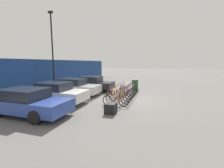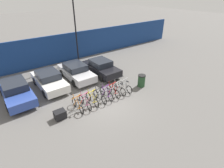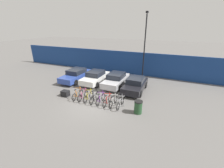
{
  "view_description": "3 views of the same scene",
  "coord_description": "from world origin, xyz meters",
  "px_view_note": "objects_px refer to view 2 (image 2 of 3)",
  "views": [
    {
      "loc": [
        -10.71,
        -2.08,
        2.71
      ],
      "look_at": [
        1.38,
        1.82,
        0.89
      ],
      "focal_mm": 24.0,
      "sensor_mm": 36.0,
      "label": 1
    },
    {
      "loc": [
        -5.9,
        -8.53,
        7.28
      ],
      "look_at": [
        1.37,
        1.08,
        0.64
      ],
      "focal_mm": 28.0,
      "sensor_mm": 36.0,
      "label": 2
    },
    {
      "loc": [
        5.92,
        -9.67,
        6.35
      ],
      "look_at": [
        0.86,
        2.04,
        1.28
      ],
      "focal_mm": 24.0,
      "sensor_mm": 36.0,
      "label": 3
    }
  ],
  "objects_px": {
    "bicycle_black": "(100,96)",
    "car_black": "(101,67)",
    "car_white": "(49,80)",
    "bike_rack": "(102,93)",
    "bicycle_silver": "(125,86)",
    "cargo_crate": "(60,115)",
    "bicycle_orange": "(78,105)",
    "car_silver": "(76,71)",
    "bicycle_red": "(113,91)",
    "trash_bin": "(141,81)",
    "bicycle_yellow": "(92,99)",
    "bicycle_pink": "(85,102)",
    "bicycle_white": "(119,89)",
    "car_blue": "(16,91)",
    "lamp_post": "(75,22)",
    "bicycle_purple": "(106,94)"
  },
  "relations": [
    {
      "from": "car_white",
      "to": "bike_rack",
      "type": "bearing_deg",
      "value": -57.58
    },
    {
      "from": "bicycle_black",
      "to": "bicycle_pink",
      "type": "bearing_deg",
      "value": 179.13
    },
    {
      "from": "car_white",
      "to": "car_silver",
      "type": "bearing_deg",
      "value": 3.78
    },
    {
      "from": "bicycle_silver",
      "to": "lamp_post",
      "type": "bearing_deg",
      "value": 91.93
    },
    {
      "from": "bicycle_pink",
      "to": "bicycle_red",
      "type": "bearing_deg",
      "value": -2.75
    },
    {
      "from": "bicycle_orange",
      "to": "trash_bin",
      "type": "relative_size",
      "value": 1.66
    },
    {
      "from": "bicycle_orange",
      "to": "bicycle_red",
      "type": "xyz_separation_m",
      "value": [
        3.03,
        0.0,
        0.0
      ]
    },
    {
      "from": "bike_rack",
      "to": "car_silver",
      "type": "xyz_separation_m",
      "value": [
        -0.01,
        4.14,
        0.19
      ]
    },
    {
      "from": "bike_rack",
      "to": "bicycle_white",
      "type": "xyz_separation_m",
      "value": [
        1.47,
        -0.15,
        -0.12
      ]
    },
    {
      "from": "car_blue",
      "to": "trash_bin",
      "type": "height_order",
      "value": "car_blue"
    },
    {
      "from": "bicycle_silver",
      "to": "bicycle_white",
      "type": "bearing_deg",
      "value": -177.93
    },
    {
      "from": "bicycle_pink",
      "to": "bicycle_white",
      "type": "relative_size",
      "value": 1.0
    },
    {
      "from": "car_black",
      "to": "bicycle_purple",
      "type": "bearing_deg",
      "value": -118.9
    },
    {
      "from": "bicycle_white",
      "to": "car_blue",
      "type": "relative_size",
      "value": 0.37
    },
    {
      "from": "bicycle_red",
      "to": "bicycle_yellow",
      "type": "bearing_deg",
      "value": 178.46
    },
    {
      "from": "bicycle_silver",
      "to": "car_blue",
      "type": "height_order",
      "value": "car_blue"
    },
    {
      "from": "car_blue",
      "to": "car_white",
      "type": "relative_size",
      "value": 1.07
    },
    {
      "from": "bicycle_black",
      "to": "car_black",
      "type": "height_order",
      "value": "car_black"
    },
    {
      "from": "bicycle_silver",
      "to": "cargo_crate",
      "type": "bearing_deg",
      "value": -176.47
    },
    {
      "from": "car_black",
      "to": "lamp_post",
      "type": "relative_size",
      "value": 0.54
    },
    {
      "from": "bicycle_orange",
      "to": "lamp_post",
      "type": "relative_size",
      "value": 0.22
    },
    {
      "from": "lamp_post",
      "to": "bicycle_orange",
      "type": "bearing_deg",
      "value": -117.93
    },
    {
      "from": "car_black",
      "to": "trash_bin",
      "type": "relative_size",
      "value": 4.03
    },
    {
      "from": "bicycle_pink",
      "to": "car_white",
      "type": "height_order",
      "value": "car_white"
    },
    {
      "from": "bicycle_pink",
      "to": "bicycle_red",
      "type": "relative_size",
      "value": 1.0
    },
    {
      "from": "car_silver",
      "to": "cargo_crate",
      "type": "bearing_deg",
      "value": -127.52
    },
    {
      "from": "bicycle_silver",
      "to": "trash_bin",
      "type": "bearing_deg",
      "value": -8.7
    },
    {
      "from": "bicycle_black",
      "to": "bicycle_red",
      "type": "relative_size",
      "value": 1.0
    },
    {
      "from": "car_silver",
      "to": "car_black",
      "type": "distance_m",
      "value": 2.42
    },
    {
      "from": "bicycle_red",
      "to": "trash_bin",
      "type": "bearing_deg",
      "value": -7.72
    },
    {
      "from": "bicycle_pink",
      "to": "bicycle_purple",
      "type": "height_order",
      "value": "same"
    },
    {
      "from": "bicycle_yellow",
      "to": "bicycle_orange",
      "type": "bearing_deg",
      "value": -178.2
    },
    {
      "from": "bicycle_purple",
      "to": "cargo_crate",
      "type": "distance_m",
      "value": 3.7
    },
    {
      "from": "bicycle_red",
      "to": "bicycle_white",
      "type": "relative_size",
      "value": 1.0
    },
    {
      "from": "bicycle_red",
      "to": "bicycle_orange",
      "type": "bearing_deg",
      "value": 178.46
    },
    {
      "from": "bicycle_black",
      "to": "car_white",
      "type": "relative_size",
      "value": 0.4
    },
    {
      "from": "car_white",
      "to": "car_black",
      "type": "bearing_deg",
      "value": -4.78
    },
    {
      "from": "car_white",
      "to": "car_silver",
      "type": "xyz_separation_m",
      "value": [
        2.52,
        0.17,
        0.0
      ]
    },
    {
      "from": "bicycle_orange",
      "to": "bicycle_black",
      "type": "relative_size",
      "value": 1.0
    },
    {
      "from": "bicycle_orange",
      "to": "bicycle_silver",
      "type": "bearing_deg",
      "value": 2.66
    },
    {
      "from": "bicycle_yellow",
      "to": "bicycle_silver",
      "type": "bearing_deg",
      "value": 1.8
    },
    {
      "from": "car_silver",
      "to": "car_black",
      "type": "relative_size",
      "value": 1.05
    },
    {
      "from": "bicycle_orange",
      "to": "trash_bin",
      "type": "xyz_separation_m",
      "value": [
        5.77,
        -0.3,
        0.14
      ]
    },
    {
      "from": "bicycle_yellow",
      "to": "lamp_post",
      "type": "relative_size",
      "value": 0.22
    },
    {
      "from": "bicycle_white",
      "to": "bicycle_silver",
      "type": "relative_size",
      "value": 1.0
    },
    {
      "from": "bike_rack",
      "to": "bicycle_orange",
      "type": "bearing_deg",
      "value": -175.96
    },
    {
      "from": "lamp_post",
      "to": "cargo_crate",
      "type": "xyz_separation_m",
      "value": [
        -5.54,
        -8.11,
        -3.96
      ]
    },
    {
      "from": "bike_rack",
      "to": "bicycle_black",
      "type": "height_order",
      "value": "bicycle_black"
    },
    {
      "from": "bicycle_black",
      "to": "bicycle_white",
      "type": "xyz_separation_m",
      "value": [
        1.78,
        0.0,
        0.0
      ]
    },
    {
      "from": "bicycle_red",
      "to": "lamp_post",
      "type": "height_order",
      "value": "lamp_post"
    }
  ]
}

